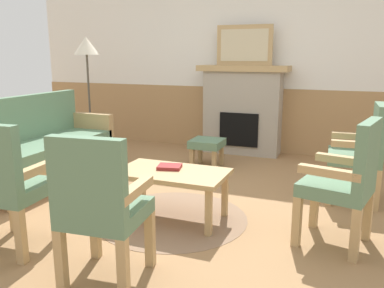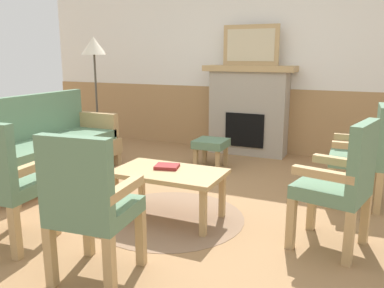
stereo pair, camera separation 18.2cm
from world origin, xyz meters
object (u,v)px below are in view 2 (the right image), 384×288
Objects in this scene: armchair_near_fireplace at (365,151)px; armchair_by_window_left at (342,180)px; coffee_table at (169,177)px; book_on_table at (167,166)px; armchair_front_center at (2,179)px; armchair_front_left at (89,202)px; floor_lamp_by_couch at (94,53)px; framed_picture at (251,45)px; couch at (49,146)px; fireplace at (249,110)px; footstool at (211,145)px.

armchair_near_fireplace is 1.00× the size of armchair_by_window_left.
book_on_table reaches higher than coffee_table.
coffee_table is at bearing 48.60° from armchair_front_center.
armchair_front_left is at bearing -7.50° from armchair_front_center.
armchair_front_left is 0.58× the size of floor_lamp_by_couch.
framed_picture is 3.91× the size of book_on_table.
couch is at bearing -128.64° from framed_picture.
armchair_near_fireplace is at bearing 83.02° from armchair_by_window_left.
framed_picture reaches higher than armchair_near_fireplace.
couch is at bearing 172.55° from armchair_by_window_left.
framed_picture is at bearing 90.00° from fireplace.
fireplace is 1.33× the size of armchair_near_fireplace.
fireplace reaches higher than coffee_table.
armchair_near_fireplace and armchair_front_center have the same top height.
floor_lamp_by_couch is (-3.70, 0.75, 0.91)m from armchair_near_fireplace.
fireplace is 3.25× the size of footstool.
armchair_front_left is at bearing -141.61° from armchair_by_window_left.
coffee_table is 0.57× the size of floor_lamp_by_couch.
footstool is at bearing 77.63° from armchair_front_center.
fireplace is at bearing -90.00° from framed_picture.
armchair_near_fireplace reaches higher than book_on_table.
armchair_front_left is at bearing -88.95° from fireplace.
armchair_front_center is at bearing 172.50° from armchair_front_left.
book_on_table is at bearing -82.24° from footstool.
fireplace is 2.80m from couch.
armchair_front_left and armchair_front_center have the same top height.
footstool is 0.41× the size of armchair_near_fireplace.
armchair_front_center is at bearing -139.73° from armchair_near_fireplace.
footstool is at bearing 97.76° from book_on_table.
book_on_table is 1.67m from footstool.
armchair_front_center is (0.92, -1.41, 0.14)m from couch.
armchair_front_center is at bearing -127.87° from book_on_table.
coffee_table is 2.40× the size of footstool.
coffee_table is at bearing -88.89° from framed_picture.
armchair_front_left is at bearing -83.99° from footstool.
couch is at bearing -75.46° from floor_lamp_by_couch.
armchair_by_window_left is at bearing -2.11° from book_on_table.
armchair_by_window_left is 0.58× the size of floor_lamp_by_couch.
fireplace is 3.68m from armchair_front_center.
armchair_front_center is at bearing -65.44° from floor_lamp_by_couch.
armchair_by_window_left is (3.21, -0.42, 0.14)m from couch.
couch is 1.07× the size of floor_lamp_by_couch.
book_on_table is (-0.00, -2.54, -0.20)m from fireplace.
floor_lamp_by_couch is at bearing 153.17° from armchair_by_window_left.
floor_lamp_by_couch reaches higher than armchair_near_fireplace.
framed_picture is at bearing 91.05° from armchair_front_left.
floor_lamp_by_couch is (-2.10, -0.79, 0.80)m from fireplace.
armchair_front_center is (-0.82, -3.59, -1.02)m from framed_picture.
floor_lamp_by_couch is at bearing -159.37° from fireplace.
armchair_front_center is (-0.82, -3.59, -0.11)m from fireplace.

